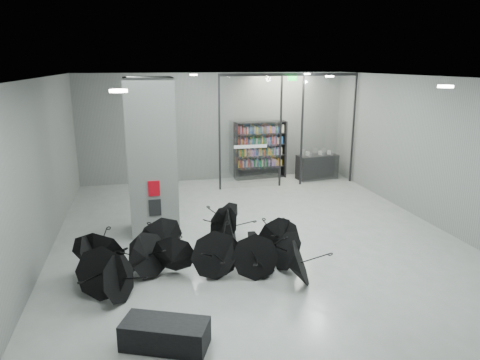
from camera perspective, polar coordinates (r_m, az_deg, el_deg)
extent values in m
plane|color=gray|center=(10.46, 3.50, -9.43)|extent=(14.00, 14.00, 0.00)
cube|color=slate|center=(9.53, 3.89, 13.03)|extent=(10.00, 14.00, 0.02)
cube|color=#5C5F5C|center=(16.52, -3.30, 6.91)|extent=(10.00, 0.02, 4.00)
cube|color=#5C5F5C|center=(9.68, -26.00, -0.43)|extent=(0.02, 14.00, 4.00)
cube|color=#5C5F5C|center=(12.19, 26.85, 2.39)|extent=(0.02, 14.00, 4.00)
cube|color=slate|center=(11.36, -11.47, 2.91)|extent=(1.20, 1.20, 4.00)
cube|color=#A50A07|center=(10.92, -11.18, -1.08)|extent=(0.28, 0.04, 0.38)
cube|color=black|center=(11.06, -11.05, -3.57)|extent=(0.30, 0.03, 0.42)
cube|color=#0CE533|center=(15.32, 6.84, 13.03)|extent=(0.30, 0.06, 0.15)
cube|color=silver|center=(15.27, 1.39, 6.26)|extent=(2.20, 0.02, 3.95)
cube|color=silver|center=(16.23, 11.43, 6.49)|extent=(2.00, 0.02, 3.95)
cube|color=black|center=(15.04, -2.70, 6.11)|extent=(0.06, 0.06, 4.00)
cube|color=black|center=(15.58, 5.34, 6.37)|extent=(0.06, 0.06, 4.00)
cube|color=black|center=(15.85, 8.10, 6.44)|extent=(0.06, 0.06, 4.00)
cube|color=black|center=(16.66, 14.58, 6.52)|extent=(0.06, 0.06, 4.00)
cube|color=black|center=(15.51, 6.60, 13.54)|extent=(5.00, 0.08, 0.10)
cube|color=black|center=(7.35, -9.75, -19.23)|extent=(1.47, 1.05, 0.43)
cube|color=black|center=(17.05, 10.04, 1.71)|extent=(1.63, 0.83, 0.93)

